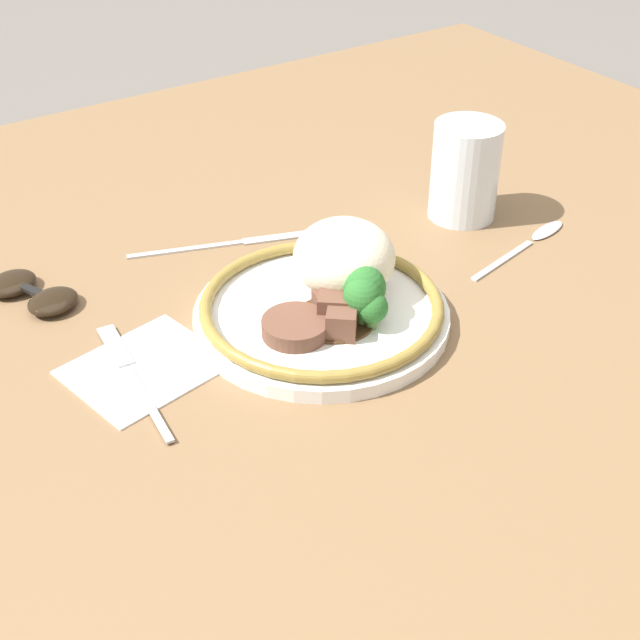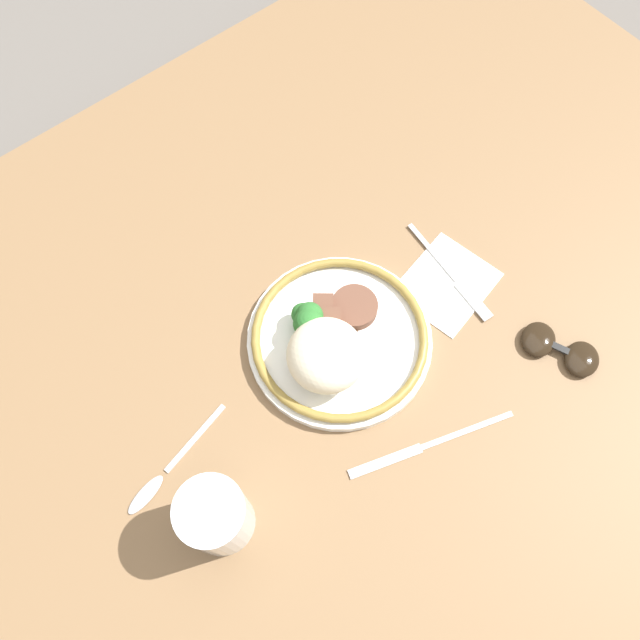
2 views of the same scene
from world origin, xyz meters
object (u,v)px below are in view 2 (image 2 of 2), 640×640
plate (334,340)px  juice_glass (217,517)px  knife (426,446)px  spoon (158,480)px  fork (456,280)px  sunglasses (560,349)px

plate → juice_glass: (0.24, 0.09, 0.02)m
knife → spoon: spoon is taller
juice_glass → knife: 0.27m
plate → spoon: 0.28m
fork → knife: fork is taller
juice_glass → knife: size_ratio=0.52×
juice_glass → fork: size_ratio=0.62×
juice_glass → knife: (-0.25, 0.09, -0.05)m
plate → sunglasses: bearing=139.8°
plate → spoon: bearing=-0.3°
plate → juice_glass: bearing=19.8°
spoon → sunglasses: bearing=146.4°
juice_glass → spoon: (0.03, -0.09, -0.05)m
spoon → plate: bearing=167.0°
juice_glass → fork: (-0.44, -0.06, -0.05)m
sunglasses → knife: bearing=-27.5°
plate → spoon: size_ratio=1.46×
fork → sunglasses: (-0.03, 0.16, 0.00)m
knife → juice_glass: bearing=-0.2°
spoon → fork: bearing=163.5°
knife → sunglasses: 0.22m
spoon → sunglasses: 0.54m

